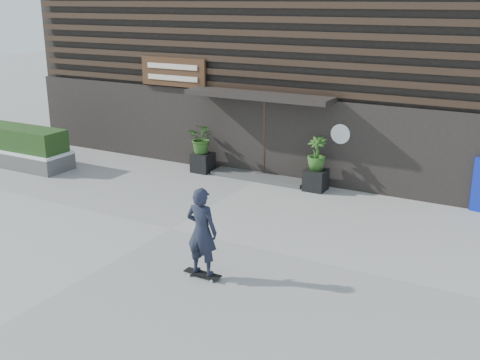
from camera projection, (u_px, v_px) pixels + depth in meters
The scene contains 11 objects.
ground at pixel (171, 229), 13.76m from camera, with size 80.00×80.00×0.00m, color #A19F99.
entrance_step at pixel (259, 177), 17.58m from camera, with size 3.00×0.80×0.12m, color #464744.
planter_pot_left at pixel (203, 162), 18.22m from camera, with size 0.60×0.60×0.60m, color black.
bamboo_left at pixel (202, 138), 17.99m from camera, with size 0.86×0.75×0.96m, color #2D591E.
planter_pot_right at pixel (316, 180), 16.46m from camera, with size 0.60×0.60×0.60m, color black.
bamboo_right at pixel (317, 153), 16.23m from camera, with size 0.54×0.54×0.96m, color #2D591E.
raised_bed at pixel (23, 158), 18.90m from camera, with size 3.50×1.20×0.50m, color #4E4E4B.
snow_layer at pixel (22, 149), 18.82m from camera, with size 3.50×1.20×0.08m, color white.
hedge at pixel (20, 138), 18.70m from camera, with size 3.30×1.00×0.70m, color #1C3A15.
building at pixel (328, 34), 20.87m from camera, with size 18.00×11.00×8.00m.
skateboarder at pixel (202, 232), 11.08m from camera, with size 0.78×0.44×1.85m.
Camera 1 is at (7.64, -10.38, 5.23)m, focal length 43.43 mm.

